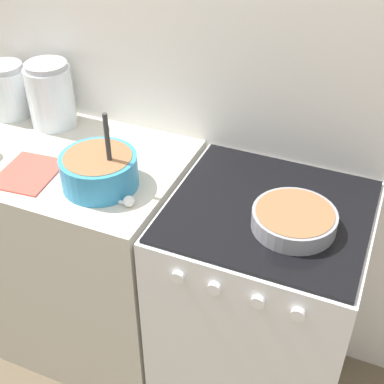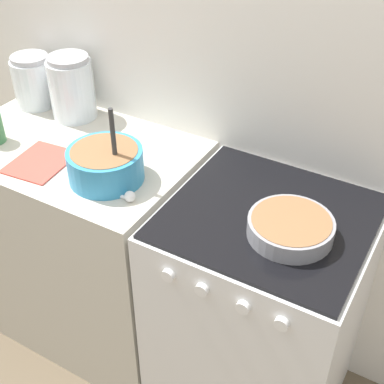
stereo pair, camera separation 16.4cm
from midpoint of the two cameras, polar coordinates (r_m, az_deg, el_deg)
name	(u,v)px [view 1 (the left image)]	position (r m, az deg, el deg)	size (l,w,h in m)	color
wall_back	(209,70)	(1.88, -0.70, 12.83)	(4.81, 0.05, 2.40)	white
countertop_cabinet	(73,251)	(2.26, -14.60, -6.22)	(0.91, 0.60, 0.93)	beige
stove	(258,309)	(1.98, 4.71, -12.48)	(0.64, 0.61, 0.93)	silver
mixing_bowl	(99,169)	(1.76, -12.53, 2.33)	(0.25, 0.25, 0.27)	#338CBF
baking_pan	(294,219)	(1.58, 7.94, -3.00)	(0.25, 0.25, 0.06)	gray
storage_jar_left	(9,94)	(2.27, -20.99, 9.72)	(0.16, 0.16, 0.21)	silver
storage_jar_middle	(51,99)	(2.14, -16.96, 9.43)	(0.17, 0.17, 0.25)	silver
recipe_page	(28,173)	(1.91, -19.44, 1.83)	(0.20, 0.24, 0.01)	#CC4C3F
measuring_spoon	(125,201)	(1.68, -9.90, -1.05)	(0.12, 0.04, 0.04)	white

